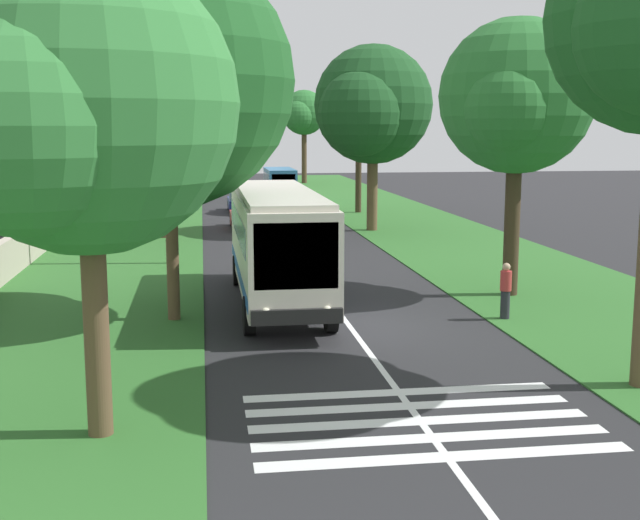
# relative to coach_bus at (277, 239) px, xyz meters

# --- Properties ---
(ground) EXTENTS (160.00, 160.00, 0.00)m
(ground) POSITION_rel_coach_bus_xyz_m (-3.37, -1.80, -2.15)
(ground) COLOR #262628
(grass_verge_left) EXTENTS (120.00, 8.00, 0.04)m
(grass_verge_left) POSITION_rel_coach_bus_xyz_m (11.63, 6.40, -2.13)
(grass_verge_left) COLOR #2D6628
(grass_verge_left) RESTS_ON ground
(grass_verge_right) EXTENTS (120.00, 8.00, 0.04)m
(grass_verge_right) POSITION_rel_coach_bus_xyz_m (11.63, -10.00, -2.13)
(grass_verge_right) COLOR #2D6628
(grass_verge_right) RESTS_ON ground
(centre_line) EXTENTS (110.00, 0.16, 0.01)m
(centre_line) POSITION_rel_coach_bus_xyz_m (11.63, -1.80, -2.14)
(centre_line) COLOR silver
(centre_line) RESTS_ON ground
(coach_bus) EXTENTS (11.16, 2.62, 3.73)m
(coach_bus) POSITION_rel_coach_bus_xyz_m (0.00, 0.00, 0.00)
(coach_bus) COLOR silver
(coach_bus) RESTS_ON ground
(zebra_crossing) EXTENTS (4.05, 6.80, 0.01)m
(zebra_crossing) POSITION_rel_coach_bus_xyz_m (-11.22, -1.80, -2.14)
(zebra_crossing) COLOR silver
(zebra_crossing) RESTS_ON ground
(trailing_car_0) EXTENTS (4.30, 1.78, 1.43)m
(trailing_car_0) POSITION_rel_coach_bus_xyz_m (20.46, -0.09, -1.48)
(trailing_car_0) COLOR #B21E1E
(trailing_car_0) RESTS_ON ground
(trailing_car_1) EXTENTS (4.30, 1.78, 1.43)m
(trailing_car_1) POSITION_rel_coach_bus_xyz_m (30.06, -0.26, -1.48)
(trailing_car_1) COLOR navy
(trailing_car_1) RESTS_ON ground
(trailing_minibus_0) EXTENTS (6.00, 2.14, 2.53)m
(trailing_minibus_0) POSITION_rel_coach_bus_xyz_m (37.80, -3.65, -0.60)
(trailing_minibus_0) COLOR teal
(trailing_minibus_0) RESTS_ON ground
(roadside_tree_left_0) EXTENTS (5.39, 4.55, 8.95)m
(roadside_tree_left_0) POSITION_rel_coach_bus_xyz_m (38.87, 4.68, 4.44)
(roadside_tree_left_0) COLOR brown
(roadside_tree_left_0) RESTS_ON grass_verge_left
(roadside_tree_left_1) EXTENTS (8.60, 7.38, 10.71)m
(roadside_tree_left_1) POSITION_rel_coach_bus_xyz_m (-1.88, 3.48, 4.73)
(roadside_tree_left_1) COLOR brown
(roadside_tree_left_1) RESTS_ON grass_verge_left
(roadside_tree_left_2) EXTENTS (7.00, 5.72, 11.29)m
(roadside_tree_left_2) POSITION_rel_coach_bus_xyz_m (57.85, 3.77, 6.14)
(roadside_tree_left_2) COLOR brown
(roadside_tree_left_2) RESTS_ON grass_verge_left
(roadside_tree_left_3) EXTENTS (6.67, 5.42, 8.83)m
(roadside_tree_left_3) POSITION_rel_coach_bus_xyz_m (-11.02, 4.49, 3.84)
(roadside_tree_left_3) COLOR brown
(roadside_tree_left_3) RESTS_ON grass_verge_left
(roadside_tree_left_4) EXTENTS (8.12, 7.19, 12.21)m
(roadside_tree_left_4) POSITION_rel_coach_bus_xyz_m (17.03, 4.52, 6.35)
(roadside_tree_left_4) COLOR #4C3826
(roadside_tree_left_4) RESTS_ON grass_verge_left
(roadside_tree_right_0) EXTENTS (7.75, 6.51, 10.17)m
(roadside_tree_right_0) POSITION_rel_coach_bus_xyz_m (18.37, -6.77, 4.62)
(roadside_tree_right_0) COLOR brown
(roadside_tree_right_0) RESTS_ON grass_verge_right
(roadside_tree_right_1) EXTENTS (5.48, 4.65, 9.52)m
(roadside_tree_right_1) POSITION_rel_coach_bus_xyz_m (28.34, -7.98, 4.95)
(roadside_tree_right_1) COLOR #3D2D1E
(roadside_tree_right_1) RESTS_ON grass_verge_right
(roadside_tree_right_3) EXTENTS (5.66, 4.55, 9.43)m
(roadside_tree_right_3) POSITION_rel_coach_bus_xyz_m (57.83, -7.92, 4.87)
(roadside_tree_right_3) COLOR #4C3826
(roadside_tree_right_3) RESTS_ON grass_verge_right
(roadside_tree_right_4) EXTENTS (5.75, 5.16, 9.29)m
(roadside_tree_right_4) POSITION_rel_coach_bus_xyz_m (0.30, -7.94, 4.47)
(roadside_tree_right_4) COLOR #3D2D1E
(roadside_tree_right_4) RESTS_ON grass_verge_right
(utility_pole) EXTENTS (0.24, 1.40, 8.59)m
(utility_pole) POSITION_rel_coach_bus_xyz_m (8.57, 3.60, 2.33)
(utility_pole) COLOR #473828
(utility_pole) RESTS_ON grass_verge_left
(roadside_wall) EXTENTS (70.00, 0.40, 1.49)m
(roadside_wall) POSITION_rel_coach_bus_xyz_m (16.63, 9.80, -1.36)
(roadside_wall) COLOR #B2A893
(roadside_wall) RESTS_ON grass_verge_left
(pedestrian) EXTENTS (0.34, 0.34, 1.69)m
(pedestrian) POSITION_rel_coach_bus_xyz_m (-3.16, -6.58, -1.24)
(pedestrian) COLOR #26262D
(pedestrian) RESTS_ON grass_verge_right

